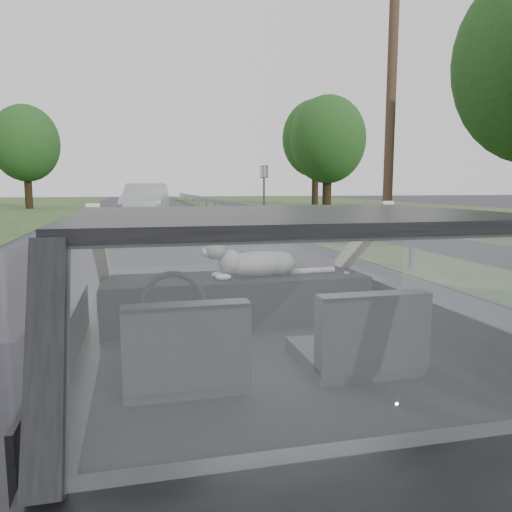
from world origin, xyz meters
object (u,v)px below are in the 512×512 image
subject_car (261,353)px  other_car (146,201)px  cat (258,262)px  highway_sign (264,191)px  utility_pole (391,86)px

subject_car → other_car: size_ratio=0.80×
other_car → cat: bearing=-81.8°
subject_car → cat: size_ratio=6.56×
subject_car → cat: bearing=77.3°
subject_car → highway_sign: size_ratio=1.59×
cat → utility_pole: (6.83, 11.18, 3.39)m
cat → utility_pole: 13.53m
cat → highway_sign: 21.71m
cat → utility_pole: size_ratio=0.07×
cat → subject_car: bearing=-110.8°
other_car → utility_pole: (7.09, -9.42, 3.65)m
cat → other_car: 20.60m
highway_sign → other_car: bearing=179.1°
subject_car → utility_pole: utility_pole is taller
other_car → utility_pole: utility_pole is taller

